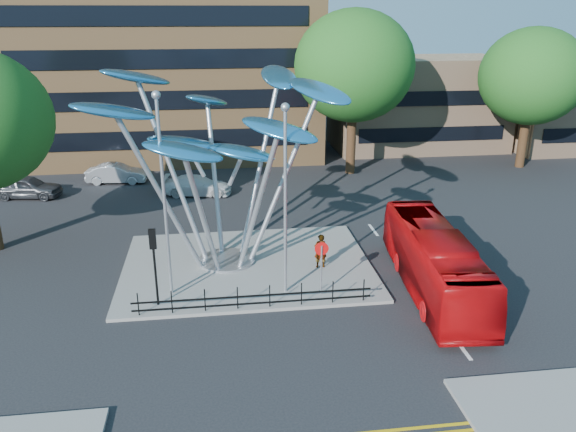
{
  "coord_description": "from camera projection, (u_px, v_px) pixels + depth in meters",
  "views": [
    {
      "loc": [
        -2.32,
        -19.05,
        11.85
      ],
      "look_at": [
        0.75,
        4.0,
        3.32
      ],
      "focal_mm": 35.0,
      "sensor_mm": 36.0,
      "label": 1
    }
  ],
  "objects": [
    {
      "name": "leaf_sculpture",
      "position": [
        219.0,
        126.0,
        25.69
      ],
      "size": [
        12.72,
        9.54,
        9.51
      ],
      "color": "#9EA0A5",
      "rests_on": "traffic_island"
    },
    {
      "name": "parked_car_right",
      "position": [
        197.0,
        185.0,
        38.17
      ],
      "size": [
        4.81,
        2.52,
        1.33
      ],
      "primitive_type": "imported",
      "rotation": [
        0.0,
        0.0,
        1.42
      ],
      "color": "silver",
      "rests_on": "ground"
    },
    {
      "name": "red_bus",
      "position": [
        434.0,
        261.0,
        24.86
      ],
      "size": [
        3.28,
        10.37,
        2.84
      ],
      "primitive_type": "imported",
      "rotation": [
        0.0,
        0.0,
        -0.09
      ],
      "color": "#B2080B",
      "rests_on": "ground"
    },
    {
      "name": "street_lamp_right",
      "position": [
        285.0,
        184.0,
        23.2
      ],
      "size": [
        0.36,
        0.36,
        8.3
      ],
      "color": "#9EA0A5",
      "rests_on": "traffic_island"
    },
    {
      "name": "parked_car_left",
      "position": [
        27.0,
        187.0,
        37.55
      ],
      "size": [
        4.62,
        2.44,
        1.5
      ],
      "primitive_type": "imported",
      "rotation": [
        0.0,
        0.0,
        1.41
      ],
      "color": "#3B3D42",
      "rests_on": "ground"
    },
    {
      "name": "tree_right",
      "position": [
        354.0,
        66.0,
        40.8
      ],
      "size": [
        8.8,
        8.8,
        12.11
      ],
      "color": "black",
      "rests_on": "ground"
    },
    {
      "name": "traffic_light_island",
      "position": [
        154.0,
        251.0,
        22.9
      ],
      "size": [
        0.28,
        0.18,
        3.42
      ],
      "color": "black",
      "rests_on": "traffic_island"
    },
    {
      "name": "low_building_near",
      "position": [
        417.0,
        103.0,
        50.62
      ],
      "size": [
        15.0,
        8.0,
        8.0
      ],
      "primitive_type": "cube",
      "color": "tan",
      "rests_on": "ground"
    },
    {
      "name": "traffic_island",
      "position": [
        247.0,
        266.0,
        27.53
      ],
      "size": [
        12.0,
        9.0,
        0.15
      ],
      "primitive_type": "cube",
      "color": "slate",
      "rests_on": "ground"
    },
    {
      "name": "low_building_far",
      "position": [
        573.0,
        109.0,
        50.67
      ],
      "size": [
        12.0,
        8.0,
        7.0
      ],
      "primitive_type": "cube",
      "color": "tan",
      "rests_on": "ground"
    },
    {
      "name": "no_entry_sign_island",
      "position": [
        321.0,
        259.0,
        24.06
      ],
      "size": [
        0.6,
        0.1,
        2.45
      ],
      "color": "#9EA0A5",
      "rests_on": "traffic_island"
    },
    {
      "name": "parked_car_mid",
      "position": [
        117.0,
        173.0,
        40.82
      ],
      "size": [
        4.4,
        1.86,
        1.41
      ],
      "primitive_type": "imported",
      "rotation": [
        0.0,
        0.0,
        1.48
      ],
      "color": "#B2B5BA",
      "rests_on": "ground"
    },
    {
      "name": "pedestrian",
      "position": [
        320.0,
        251.0,
        26.92
      ],
      "size": [
        0.64,
        0.44,
        1.71
      ],
      "primitive_type": "imported",
      "rotation": [
        0.0,
        0.0,
        3.19
      ],
      "color": "gray",
      "rests_on": "traffic_island"
    },
    {
      "name": "street_lamp_left",
      "position": [
        163.0,
        179.0,
        22.95
      ],
      "size": [
        0.36,
        0.36,
        8.8
      ],
      "color": "#9EA0A5",
      "rests_on": "traffic_island"
    },
    {
      "name": "pedestrian_railing_front",
      "position": [
        254.0,
        299.0,
        23.37
      ],
      "size": [
        10.0,
        0.06,
        1.0
      ],
      "color": "black",
      "rests_on": "traffic_island"
    },
    {
      "name": "tree_far",
      "position": [
        532.0,
        77.0,
        42.85
      ],
      "size": [
        8.0,
        8.0,
        10.81
      ],
      "color": "black",
      "rests_on": "ground"
    },
    {
      "name": "ground",
      "position": [
        283.0,
        330.0,
        22.1
      ],
      "size": [
        120.0,
        120.0,
        0.0
      ],
      "primitive_type": "plane",
      "color": "black",
      "rests_on": "ground"
    }
  ]
}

